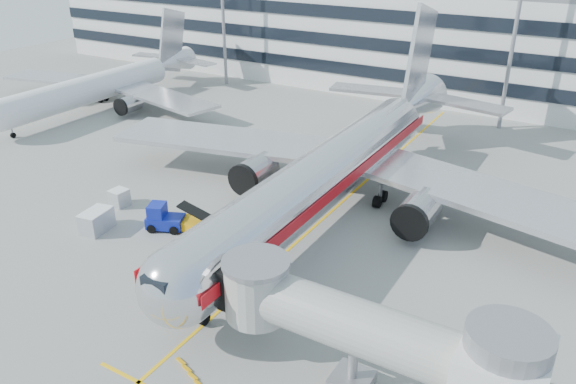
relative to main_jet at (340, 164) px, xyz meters
The scene contains 14 objects.
ground 12.46m from the main_jet, 90.00° to the right, with size 180.00×180.00×0.00m, color gray.
lead_in_line 4.57m from the main_jet, 90.00° to the right, with size 0.25×70.00×0.01m, color yellow.
stop_bar 26.07m from the main_jet, 90.00° to the right, with size 6.00×0.25×0.01m, color yellow.
main_jet is the anchor object (origin of this frame).
jet_bridge 23.18m from the main_jet, 58.30° to the right, with size 17.80×4.50×7.00m.
terminal 46.36m from the main_jet, 90.00° to the left, with size 150.00×24.25×15.60m.
light_mast_centre 33.08m from the main_jet, 75.20° to the left, with size 2.40×1.20×25.45m.
second_jet 43.49m from the main_jet, 165.24° to the left, with size 38.21×36.52×12.04m.
belt_loader 13.45m from the main_jet, 127.06° to the right, with size 5.11×2.27×2.40m.
baggage_tug 16.14m from the main_jet, 133.62° to the right, with size 3.50×2.87×2.29m.
cargo_container_left 21.85m from the main_jet, 135.81° to the right, with size 1.96×1.96×1.84m.
cargo_container_right 20.45m from the main_jet, 149.72° to the right, with size 1.56×1.56×1.57m.
cargo_container_front 21.24m from the main_jet, 138.18° to the right, with size 2.01×2.01×1.81m.
ramp_worker 16.92m from the main_jet, 111.05° to the right, with size 0.60×0.39×1.64m, color #98E117.
Camera 1 is at (19.58, -30.36, 23.54)m, focal length 35.00 mm.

